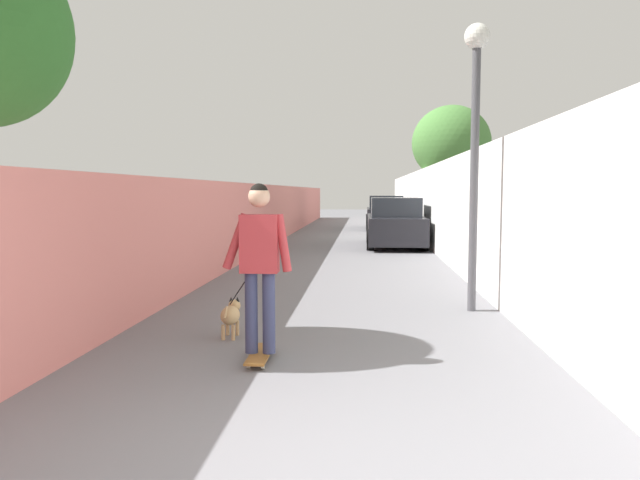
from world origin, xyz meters
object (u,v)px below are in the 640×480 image
object	(u,v)px
tree_right_mid	(451,143)
car_far	(386,213)
dog	(231,314)
person_skateboarder	(260,254)
skateboard	(260,354)
lamp_post	(475,115)
car_near	(395,224)

from	to	relation	value
tree_right_mid	car_far	xyz separation A→B (m)	(5.34, 2.19, -2.78)
dog	person_skateboarder	bearing A→B (deg)	-151.39
skateboard	dog	bearing A→B (deg)	28.61
skateboard	car_far	size ratio (longest dim) A/B	0.19
lamp_post	skateboard	bearing A→B (deg)	136.58
person_skateboarder	dog	bearing A→B (deg)	28.61
lamp_post	dog	xyz separation A→B (m)	(-1.80, 3.14, -2.54)
lamp_post	dog	bearing A→B (deg)	119.88
tree_right_mid	lamp_post	world-z (taller)	tree_right_mid
lamp_post	tree_right_mid	bearing A→B (deg)	-6.68
tree_right_mid	car_near	bearing A→B (deg)	147.55
lamp_post	dog	world-z (taller)	lamp_post
dog	car_far	distance (m)	20.89
tree_right_mid	car_near	distance (m)	4.94
skateboard	dog	world-z (taller)	dog
tree_right_mid	car_far	world-z (taller)	tree_right_mid
car_near	car_far	bearing A→B (deg)	0.00
lamp_post	car_far	world-z (taller)	lamp_post
person_skateboarder	skateboard	bearing A→B (deg)	7.13
tree_right_mid	dog	bearing A→B (deg)	162.92
person_skateboarder	car_far	distance (m)	21.79
lamp_post	dog	distance (m)	4.42
tree_right_mid	dog	size ratio (longest dim) A/B	3.90
skateboard	person_skateboarder	size ratio (longest dim) A/B	0.46
lamp_post	skateboard	world-z (taller)	lamp_post
lamp_post	person_skateboarder	distance (m)	4.17
car_far	dog	bearing A→B (deg)	173.02
lamp_post	car_near	xyz separation A→B (m)	(10.14, 0.60, -2.10)
tree_right_mid	skateboard	size ratio (longest dim) A/B	6.09
tree_right_mid	lamp_post	xyz separation A→B (m)	(-13.59, 1.59, -0.68)
dog	tree_right_mid	bearing A→B (deg)	-17.08
lamp_post	car_near	size ratio (longest dim) A/B	0.94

